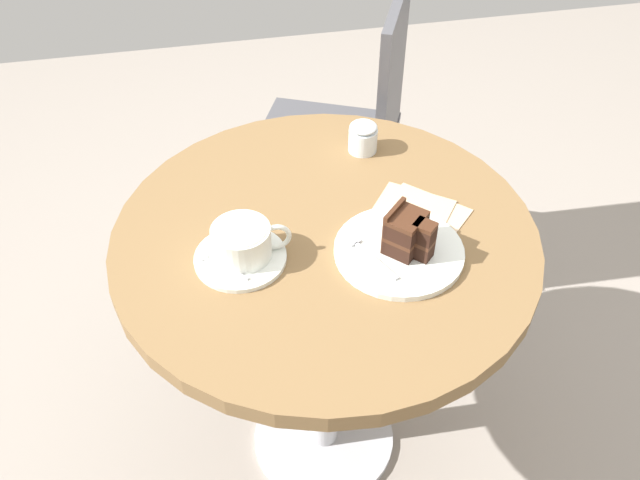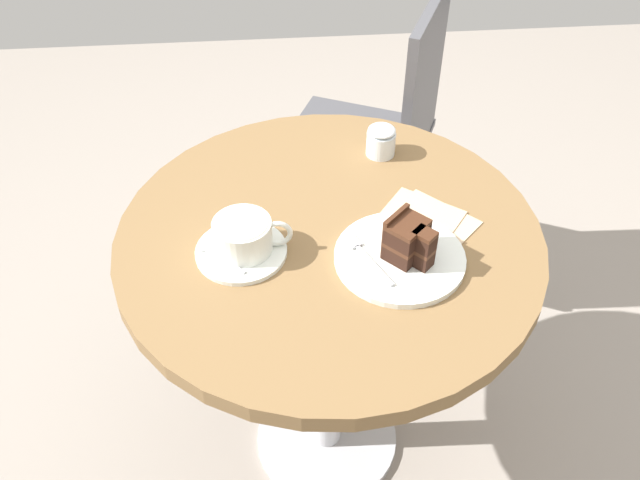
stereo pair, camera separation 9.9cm
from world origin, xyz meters
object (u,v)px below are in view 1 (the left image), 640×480
object	(u,v)px
cake_plate	(399,251)
teaspoon	(215,264)
cake_slice	(408,233)
sugar_pot	(363,137)
coffee_cup	(243,241)
fork	(363,250)
cafe_chair	(355,125)
napkin	(415,215)
saucer	(240,258)

from	to	relation	value
cake_plate	teaspoon	bearing A→B (deg)	174.86
cake_slice	sugar_pot	xyz separation A→B (m)	(0.00, 0.32, -0.02)
sugar_pot	coffee_cup	bearing A→B (deg)	-136.15
coffee_cup	cake_slice	world-z (taller)	cake_slice
coffee_cup	fork	distance (m)	0.21
cake_plate	cafe_chair	world-z (taller)	cafe_chair
coffee_cup	napkin	xyz separation A→B (m)	(0.33, 0.05, -0.04)
sugar_pot	cafe_chair	bearing A→B (deg)	77.77
cafe_chair	saucer	bearing A→B (deg)	-5.54
coffee_cup	fork	size ratio (longest dim) A/B	1.03
cake_plate	napkin	size ratio (longest dim) A/B	1.06
coffee_cup	cafe_chair	bearing A→B (deg)	60.46
cake_plate	cake_slice	xyz separation A→B (m)	(0.01, -0.00, 0.04)
coffee_cup	teaspoon	xyz separation A→B (m)	(-0.05, -0.02, -0.03)
teaspoon	coffee_cup	bearing A→B (deg)	-120.08
saucer	sugar_pot	size ratio (longest dim) A/B	2.44
teaspoon	fork	xyz separation A→B (m)	(0.26, -0.02, 0.00)
saucer	coffee_cup	bearing A→B (deg)	26.30
coffee_cup	napkin	size ratio (longest dim) A/B	0.64
saucer	sugar_pot	world-z (taller)	sugar_pot
coffee_cup	cake_plate	xyz separation A→B (m)	(0.27, -0.04, -0.03)
cafe_chair	coffee_cup	bearing A→B (deg)	-5.18
coffee_cup	sugar_pot	xyz separation A→B (m)	(0.28, 0.27, -0.01)
saucer	sugar_pot	bearing A→B (deg)	43.48
napkin	saucer	bearing A→B (deg)	-171.41
fork	saucer	bearing A→B (deg)	55.12
cake_plate	sugar_pot	bearing A→B (deg)	87.56
cake_slice	fork	size ratio (longest dim) A/B	0.67
teaspoon	sugar_pot	bearing A→B (deg)	-96.14
saucer	coffee_cup	xyz separation A→B (m)	(0.01, 0.00, 0.04)
saucer	sugar_pot	xyz separation A→B (m)	(0.29, 0.27, 0.03)
cake_slice	saucer	bearing A→B (deg)	171.11
teaspoon	cake_plate	bearing A→B (deg)	-141.87
cake_slice	fork	bearing A→B (deg)	171.21
fork	napkin	xyz separation A→B (m)	(0.12, 0.08, -0.01)
teaspoon	cake_plate	world-z (taller)	teaspoon
cake_plate	cake_slice	distance (m)	0.05
cake_plate	cake_slice	size ratio (longest dim) A/B	2.54
cake_plate	napkin	xyz separation A→B (m)	(0.06, 0.09, -0.00)
saucer	cake_plate	size ratio (longest dim) A/B	0.71
teaspoon	cake_slice	size ratio (longest dim) A/B	0.96
cake_slice	cafe_chair	bearing A→B (deg)	83.16
cake_plate	napkin	world-z (taller)	cake_plate
cake_plate	sugar_pot	distance (m)	0.32
coffee_cup	cake_slice	xyz separation A→B (m)	(0.28, -0.05, 0.01)
cake_plate	sugar_pot	size ratio (longest dim) A/B	3.46
cake_slice	napkin	size ratio (longest dim) A/B	0.42
coffee_cup	napkin	world-z (taller)	coffee_cup
cake_plate	sugar_pot	world-z (taller)	sugar_pot
coffee_cup	cake_slice	size ratio (longest dim) A/B	1.53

